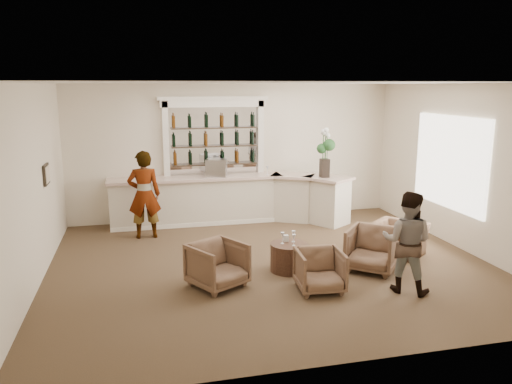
# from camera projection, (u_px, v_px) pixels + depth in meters

# --- Properties ---
(ground) EXTENTS (8.00, 8.00, 0.00)m
(ground) POSITION_uv_depth(u_px,v_px,m) (270.00, 264.00, 9.30)
(ground) COLOR brown
(ground) RESTS_ON ground
(room_shell) EXTENTS (8.04, 7.02, 3.32)m
(room_shell) POSITION_uv_depth(u_px,v_px,m) (270.00, 134.00, 9.52)
(room_shell) COLOR beige
(room_shell) RESTS_ON ground
(bar_counter) EXTENTS (5.72, 1.80, 1.14)m
(bar_counter) POSITION_uv_depth(u_px,v_px,m) (232.00, 199.00, 11.99)
(bar_counter) COLOR beige
(bar_counter) RESTS_ON ground
(back_bar_alcove) EXTENTS (2.64, 0.25, 3.00)m
(back_bar_alcove) POSITION_uv_depth(u_px,v_px,m) (214.00, 137.00, 12.00)
(back_bar_alcove) COLOR white
(back_bar_alcove) RESTS_ON ground
(cocktail_table) EXTENTS (0.67, 0.67, 0.50)m
(cocktail_table) POSITION_uv_depth(u_px,v_px,m) (289.00, 257.00, 8.92)
(cocktail_table) COLOR #4A3020
(cocktail_table) RESTS_ON ground
(sommelier) EXTENTS (0.70, 0.46, 1.91)m
(sommelier) POSITION_uv_depth(u_px,v_px,m) (144.00, 195.00, 10.72)
(sommelier) COLOR gray
(sommelier) RESTS_ON ground
(guest) EXTENTS (1.01, 0.99, 1.64)m
(guest) POSITION_uv_depth(u_px,v_px,m) (407.00, 242.00, 7.92)
(guest) COLOR gray
(guest) RESTS_ON ground
(armchair_left) EXTENTS (1.11, 1.11, 0.75)m
(armchair_left) POSITION_uv_depth(u_px,v_px,m) (218.00, 265.00, 8.17)
(armchair_left) COLOR brown
(armchair_left) RESTS_ON ground
(armchair_center) EXTENTS (0.78, 0.80, 0.68)m
(armchair_center) POSITION_uv_depth(u_px,v_px,m) (320.00, 270.00, 8.03)
(armchair_center) COLOR brown
(armchair_center) RESTS_ON ground
(armchair_right) EXTENTS (1.19, 1.19, 0.78)m
(armchair_right) POSITION_uv_depth(u_px,v_px,m) (372.00, 249.00, 8.90)
(armchair_right) COLOR brown
(armchair_right) RESTS_ON ground
(armchair_far) EXTENTS (1.25, 1.27, 0.62)m
(armchair_far) POSITION_uv_depth(u_px,v_px,m) (399.00, 238.00, 9.80)
(armchair_far) COLOR brown
(armchair_far) RESTS_ON ground
(espresso_machine) EXTENTS (0.56, 0.51, 0.42)m
(espresso_machine) POSITION_uv_depth(u_px,v_px,m) (216.00, 168.00, 11.77)
(espresso_machine) COLOR silver
(espresso_machine) RESTS_ON bar_counter
(flower_vase) EXTENTS (0.30, 0.30, 1.15)m
(flower_vase) POSITION_uv_depth(u_px,v_px,m) (325.00, 150.00, 11.60)
(flower_vase) COLOR black
(flower_vase) RESTS_ON bar_counter
(wine_glass_bar_left) EXTENTS (0.07, 0.07, 0.21)m
(wine_glass_bar_left) POSITION_uv_depth(u_px,v_px,m) (208.00, 173.00, 11.74)
(wine_glass_bar_left) COLOR white
(wine_glass_bar_left) RESTS_ON bar_counter
(wine_glass_bar_right) EXTENTS (0.07, 0.07, 0.21)m
(wine_glass_bar_right) POSITION_uv_depth(u_px,v_px,m) (267.00, 170.00, 12.04)
(wine_glass_bar_right) COLOR white
(wine_glass_bar_right) RESTS_ON bar_counter
(wine_glass_tbl_a) EXTENTS (0.07, 0.07, 0.21)m
(wine_glass_tbl_a) POSITION_uv_depth(u_px,v_px,m) (282.00, 238.00, 8.84)
(wine_glass_tbl_a) COLOR white
(wine_glass_tbl_a) RESTS_ON cocktail_table
(wine_glass_tbl_b) EXTENTS (0.07, 0.07, 0.21)m
(wine_glass_tbl_b) POSITION_uv_depth(u_px,v_px,m) (293.00, 236.00, 8.94)
(wine_glass_tbl_b) COLOR white
(wine_glass_tbl_b) RESTS_ON cocktail_table
(wine_glass_tbl_c) EXTENTS (0.07, 0.07, 0.21)m
(wine_glass_tbl_c) POSITION_uv_depth(u_px,v_px,m) (294.00, 240.00, 8.73)
(wine_glass_tbl_c) COLOR white
(wine_glass_tbl_c) RESTS_ON cocktail_table
(napkin_holder) EXTENTS (0.08, 0.08, 0.12)m
(napkin_holder) POSITION_uv_depth(u_px,v_px,m) (286.00, 238.00, 8.98)
(napkin_holder) COLOR silver
(napkin_holder) RESTS_ON cocktail_table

